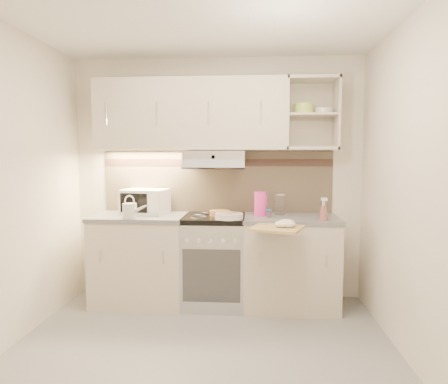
{
  "coord_description": "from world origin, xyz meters",
  "views": [
    {
      "loc": [
        0.37,
        -2.79,
        1.49
      ],
      "look_at": [
        0.11,
        0.95,
        1.15
      ],
      "focal_mm": 32.0,
      "sensor_mm": 36.0,
      "label": 1
    }
  ],
  "objects_px": {
    "microwave": "(145,201)",
    "pink_pitcher": "(260,204)",
    "watering_can": "(130,210)",
    "cutting_board": "(277,228)",
    "electric_range": "(214,260)",
    "spray_bottle": "(324,211)",
    "glass_jar": "(280,204)",
    "plate_stack": "(229,216)"
  },
  "relations": [
    {
      "from": "microwave",
      "to": "pink_pitcher",
      "type": "distance_m",
      "value": 1.18
    },
    {
      "from": "microwave",
      "to": "pink_pitcher",
      "type": "bearing_deg",
      "value": 5.54
    },
    {
      "from": "microwave",
      "to": "watering_can",
      "type": "bearing_deg",
      "value": -88.74
    },
    {
      "from": "pink_pitcher",
      "to": "cutting_board",
      "type": "distance_m",
      "value": 0.55
    },
    {
      "from": "electric_range",
      "to": "cutting_board",
      "type": "height_order",
      "value": "electric_range"
    },
    {
      "from": "microwave",
      "to": "spray_bottle",
      "type": "distance_m",
      "value": 1.78
    },
    {
      "from": "electric_range",
      "to": "cutting_board",
      "type": "relative_size",
      "value": 2.19
    },
    {
      "from": "pink_pitcher",
      "to": "glass_jar",
      "type": "relative_size",
      "value": 1.13
    },
    {
      "from": "watering_can",
      "to": "cutting_board",
      "type": "relative_size",
      "value": 0.62
    },
    {
      "from": "electric_range",
      "to": "pink_pitcher",
      "type": "distance_m",
      "value": 0.73
    },
    {
      "from": "microwave",
      "to": "cutting_board",
      "type": "height_order",
      "value": "microwave"
    },
    {
      "from": "electric_range",
      "to": "cutting_board",
      "type": "distance_m",
      "value": 0.87
    },
    {
      "from": "spray_bottle",
      "to": "cutting_board",
      "type": "relative_size",
      "value": 0.54
    },
    {
      "from": "microwave",
      "to": "pink_pitcher",
      "type": "height_order",
      "value": "microwave"
    },
    {
      "from": "electric_range",
      "to": "cutting_board",
      "type": "bearing_deg",
      "value": -39.69
    },
    {
      "from": "electric_range",
      "to": "spray_bottle",
      "type": "distance_m",
      "value": 1.18
    },
    {
      "from": "microwave",
      "to": "glass_jar",
      "type": "height_order",
      "value": "microwave"
    },
    {
      "from": "electric_range",
      "to": "plate_stack",
      "type": "distance_m",
      "value": 0.53
    },
    {
      "from": "plate_stack",
      "to": "pink_pitcher",
      "type": "relative_size",
      "value": 1.11
    },
    {
      "from": "pink_pitcher",
      "to": "cutting_board",
      "type": "relative_size",
      "value": 0.59
    },
    {
      "from": "microwave",
      "to": "plate_stack",
      "type": "distance_m",
      "value": 0.94
    },
    {
      "from": "watering_can",
      "to": "glass_jar",
      "type": "bearing_deg",
      "value": 32.01
    },
    {
      "from": "electric_range",
      "to": "microwave",
      "type": "height_order",
      "value": "microwave"
    },
    {
      "from": "pink_pitcher",
      "to": "glass_jar",
      "type": "xyz_separation_m",
      "value": [
        0.2,
        0.1,
        -0.01
      ]
    },
    {
      "from": "cutting_board",
      "to": "plate_stack",
      "type": "bearing_deg",
      "value": 164.25
    },
    {
      "from": "plate_stack",
      "to": "spray_bottle",
      "type": "bearing_deg",
      "value": -2.64
    },
    {
      "from": "watering_can",
      "to": "electric_range",
      "type": "bearing_deg",
      "value": 34.14
    },
    {
      "from": "watering_can",
      "to": "cutting_board",
      "type": "bearing_deg",
      "value": 7.16
    },
    {
      "from": "watering_can",
      "to": "cutting_board",
      "type": "distance_m",
      "value": 1.39
    },
    {
      "from": "plate_stack",
      "to": "glass_jar",
      "type": "height_order",
      "value": "glass_jar"
    },
    {
      "from": "plate_stack",
      "to": "glass_jar",
      "type": "relative_size",
      "value": 1.26
    },
    {
      "from": "plate_stack",
      "to": "watering_can",
      "type": "bearing_deg",
      "value": -177.38
    },
    {
      "from": "pink_pitcher",
      "to": "cutting_board",
      "type": "bearing_deg",
      "value": -100.03
    },
    {
      "from": "spray_bottle",
      "to": "glass_jar",
      "type": "bearing_deg",
      "value": 124.47
    },
    {
      "from": "plate_stack",
      "to": "electric_range",
      "type": "bearing_deg",
      "value": 131.03
    },
    {
      "from": "cutting_board",
      "to": "pink_pitcher",
      "type": "bearing_deg",
      "value": 124.14
    },
    {
      "from": "glass_jar",
      "to": "cutting_board",
      "type": "relative_size",
      "value": 0.52
    },
    {
      "from": "microwave",
      "to": "plate_stack",
      "type": "height_order",
      "value": "microwave"
    },
    {
      "from": "spray_bottle",
      "to": "cutting_board",
      "type": "bearing_deg",
      "value": -161.13
    },
    {
      "from": "spray_bottle",
      "to": "cutting_board",
      "type": "height_order",
      "value": "spray_bottle"
    },
    {
      "from": "watering_can",
      "to": "microwave",
      "type": "bearing_deg",
      "value": 99.71
    },
    {
      "from": "electric_range",
      "to": "plate_stack",
      "type": "bearing_deg",
      "value": -48.97
    }
  ]
}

